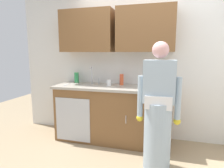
# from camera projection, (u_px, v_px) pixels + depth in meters

# --- Properties ---
(ground_plane) EXTENTS (9.00, 9.00, 0.00)m
(ground_plane) POSITION_uv_depth(u_px,v_px,m) (139.00, 167.00, 2.55)
(ground_plane) COLOR #998466
(kitchen_wall_with_uppers) EXTENTS (4.80, 0.44, 2.70)m
(kitchen_wall_with_uppers) POSITION_uv_depth(u_px,v_px,m) (141.00, 53.00, 3.30)
(kitchen_wall_with_uppers) COLOR silver
(kitchen_wall_with_uppers) RESTS_ON ground
(counter_cabinet) EXTENTS (1.90, 0.62, 0.90)m
(counter_cabinet) POSITION_uv_depth(u_px,v_px,m) (113.00, 115.00, 3.29)
(counter_cabinet) COLOR brown
(counter_cabinet) RESTS_ON ground
(countertop) EXTENTS (1.96, 0.66, 0.04)m
(countertop) POSITION_uv_depth(u_px,v_px,m) (113.00, 87.00, 3.21)
(countertop) COLOR #A8A093
(countertop) RESTS_ON counter_cabinet
(sink) EXTENTS (0.50, 0.36, 0.35)m
(sink) POSITION_uv_depth(u_px,v_px,m) (91.00, 86.00, 3.32)
(sink) COLOR #B7BABF
(sink) RESTS_ON counter_cabinet
(person_at_sink) EXTENTS (0.55, 0.34, 1.62)m
(person_at_sink) POSITION_uv_depth(u_px,v_px,m) (158.00, 117.00, 2.43)
(person_at_sink) COLOR white
(person_at_sink) RESTS_ON ground
(bottle_soap) EXTENTS (0.08, 0.08, 0.23)m
(bottle_soap) POSITION_uv_depth(u_px,v_px,m) (167.00, 80.00, 3.15)
(bottle_soap) COLOR silver
(bottle_soap) RESTS_ON countertop
(bottle_water_short) EXTENTS (0.07, 0.07, 0.19)m
(bottle_water_short) POSITION_uv_depth(u_px,v_px,m) (122.00, 80.00, 3.32)
(bottle_water_short) COLOR #E05933
(bottle_water_short) RESTS_ON countertop
(bottle_water_tall) EXTENTS (0.08, 0.08, 0.19)m
(bottle_water_tall) POSITION_uv_depth(u_px,v_px,m) (77.00, 78.00, 3.58)
(bottle_water_tall) COLOR #2D8C4C
(bottle_water_tall) RESTS_ON countertop
(cup_by_sink) EXTENTS (0.08, 0.08, 0.10)m
(cup_by_sink) POSITION_uv_depth(u_px,v_px,m) (109.00, 83.00, 3.23)
(cup_by_sink) COLOR white
(cup_by_sink) RESTS_ON countertop
(knife_on_counter) EXTENTS (0.05, 0.24, 0.01)m
(knife_on_counter) POSITION_uv_depth(u_px,v_px,m) (66.00, 85.00, 3.33)
(knife_on_counter) COLOR silver
(knife_on_counter) RESTS_ON countertop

